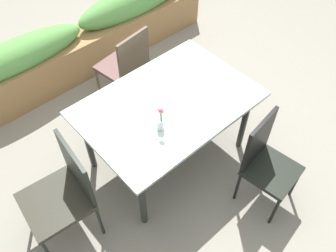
% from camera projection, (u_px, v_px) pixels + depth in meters
% --- Properties ---
extents(ground_plane, '(12.00, 12.00, 0.00)m').
position_uv_depth(ground_plane, '(169.00, 144.00, 3.76)').
color(ground_plane, gray).
extents(dining_table, '(1.53, 1.05, 0.78)m').
position_uv_depth(dining_table, '(168.00, 107.00, 3.13)').
color(dining_table, '#B2C6C1').
rests_on(dining_table, ground).
extents(chair_end_left, '(0.54, 0.54, 0.97)m').
position_uv_depth(chair_end_left, '(64.00, 191.00, 2.78)').
color(chair_end_left, '#2A2920').
rests_on(chair_end_left, ground).
extents(chair_far_side, '(0.51, 0.51, 0.97)m').
position_uv_depth(chair_far_side, '(126.00, 64.00, 3.75)').
color(chair_far_side, '#523432').
rests_on(chair_far_side, ground).
extents(chair_near_right, '(0.47, 0.47, 0.95)m').
position_uv_depth(chair_near_right, '(266.00, 160.00, 3.00)').
color(chair_near_right, black).
rests_on(chair_near_right, ground).
extents(flower_vase, '(0.06, 0.07, 0.25)m').
position_uv_depth(flower_vase, '(160.00, 120.00, 2.80)').
color(flower_vase, silver).
rests_on(flower_vase, dining_table).
extents(planter_box, '(3.53, 0.43, 0.81)m').
position_uv_depth(planter_box, '(84.00, 42.00, 4.28)').
color(planter_box, olive).
rests_on(planter_box, ground).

